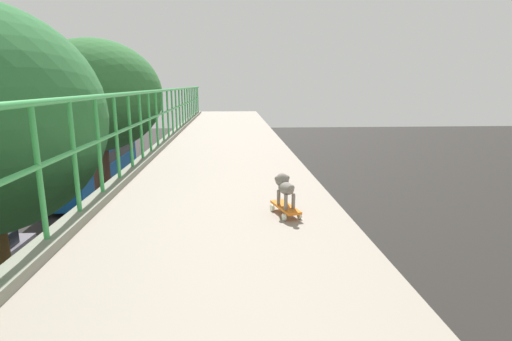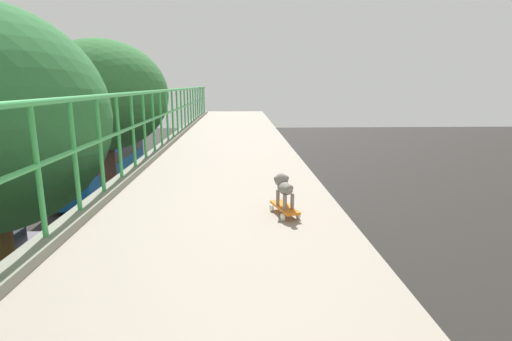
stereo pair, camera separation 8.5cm
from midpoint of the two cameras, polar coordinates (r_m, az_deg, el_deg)
name	(u,v)px [view 1 (the left image)]	position (r m, az deg, el deg)	size (l,w,h in m)	color
car_blue_fifth	(57,293)	(13.81, -27.22, -15.56)	(1.72, 4.41, 1.38)	#223499
car_white_seventh	(110,224)	(18.63, -20.66, -7.33)	(1.82, 3.82, 1.58)	silver
city_bus	(96,162)	(27.50, -22.36, 1.13)	(2.49, 11.56, 3.23)	navy
roadside_tree_far	(95,99)	(13.00, -22.56, 9.65)	(4.00, 4.00, 8.15)	brown
toy_skateboard	(285,208)	(3.90, 3.70, -5.49)	(0.28, 0.48, 0.09)	orange
small_dog	(285,186)	(3.86, 3.57, -2.27)	(0.20, 0.34, 0.31)	gray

